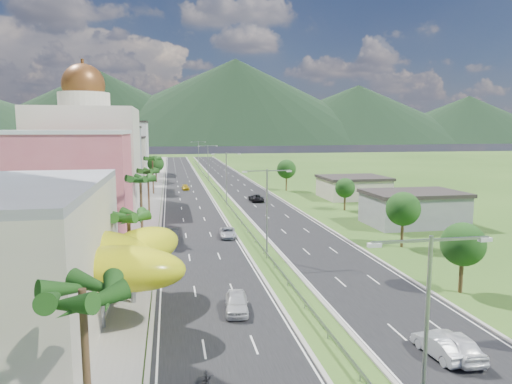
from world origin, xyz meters
TOP-DOWN VIEW (x-y plane):
  - ground at (0.00, 0.00)m, footprint 500.00×500.00m
  - road_left at (-7.50, 90.00)m, footprint 11.00×260.00m
  - road_right at (7.50, 90.00)m, footprint 11.00×260.00m
  - sidewalk_left at (-17.00, 90.00)m, footprint 7.00×260.00m
  - median_guardrail at (0.00, 71.99)m, footprint 0.10×216.06m
  - streetlight_median_a at (0.00, -25.00)m, footprint 6.04×0.25m
  - streetlight_median_b at (0.00, 10.00)m, footprint 6.04×0.25m
  - streetlight_median_c at (0.00, 50.00)m, footprint 6.04×0.25m
  - streetlight_median_d at (0.00, 95.00)m, footprint 6.04×0.25m
  - streetlight_median_e at (0.00, 140.00)m, footprint 6.04×0.25m
  - lime_canopy at (-20.00, -4.00)m, footprint 18.00×15.00m
  - pink_shophouse at (-28.00, 32.00)m, footprint 20.00×15.00m
  - domed_building at (-28.00, 55.00)m, footprint 20.00×20.00m
  - midrise_grey at (-27.00, 80.00)m, footprint 16.00×15.00m
  - midrise_beige at (-27.00, 102.00)m, footprint 16.00×15.00m
  - midrise_white at (-27.00, 125.00)m, footprint 16.00×15.00m
  - shed_near at (28.00, 25.00)m, footprint 15.00×10.00m
  - shed_far at (30.00, 55.00)m, footprint 14.00×12.00m
  - palm_tree_a at (-15.50, -22.00)m, footprint 3.60×3.60m
  - palm_tree_b at (-15.50, 2.00)m, footprint 3.60×3.60m
  - palm_tree_c at (-15.50, 22.00)m, footprint 3.60×3.60m
  - palm_tree_d at (-15.50, 45.00)m, footprint 3.60×3.60m
  - palm_tree_e at (-15.50, 70.00)m, footprint 3.60×3.60m
  - leafy_tree_lfar at (-15.50, 95.00)m, footprint 4.90×4.90m
  - leafy_tree_ra at (16.00, -5.00)m, footprint 4.20×4.20m
  - leafy_tree_rb at (19.00, 12.00)m, footprint 4.55×4.55m
  - leafy_tree_rc at (22.00, 40.00)m, footprint 3.85×3.85m
  - leafy_tree_rd at (18.00, 70.00)m, footprint 4.90×4.90m
  - mountain_ridge at (60.00, 450.00)m, footprint 860.00×140.00m
  - car_white_near_left at (-6.04, -5.71)m, footprint 2.52×5.04m
  - car_dark_left at (-11.32, 21.01)m, footprint 1.79×4.93m
  - car_silver_mid_left at (-3.33, 21.76)m, footprint 2.63×5.04m
  - car_yellow_far_left at (-7.53, 76.11)m, footprint 2.03×4.36m
  - car_white_near_right at (7.80, -16.27)m, footprint 2.20×5.17m
  - car_silver_right at (6.68, -16.10)m, footprint 2.01×4.69m
  - car_dark_far_right at (7.00, 53.99)m, footprint 2.77×5.68m
  - motorcycle at (-9.52, -17.04)m, footprint 0.69×2.16m

SIDE VIEW (x-z plane):
  - ground at x=0.00m, z-range 0.00..0.00m
  - mountain_ridge at x=60.00m, z-range -45.00..45.00m
  - road_left at x=-7.50m, z-range 0.00..0.04m
  - road_right at x=7.50m, z-range 0.00..0.04m
  - sidewalk_left at x=-17.00m, z-range 0.00..0.12m
  - median_guardrail at x=0.00m, z-range 0.24..1.00m
  - car_yellow_far_left at x=-7.53m, z-range 0.04..1.27m
  - car_silver_mid_left at x=-3.33m, z-range 0.04..1.40m
  - motorcycle at x=-9.52m, z-range 0.04..1.42m
  - car_silver_right at x=6.68m, z-range 0.04..1.54m
  - car_dark_far_right at x=7.00m, z-range 0.04..1.59m
  - car_dark_left at x=-11.32m, z-range 0.04..1.65m
  - car_white_near_left at x=-6.04m, z-range 0.04..1.69m
  - car_white_near_right at x=7.80m, z-range 0.04..1.78m
  - shed_far at x=30.00m, z-range 0.00..4.40m
  - shed_near at x=28.00m, z-range 0.00..5.00m
  - leafy_tree_rc at x=22.00m, z-range 1.21..7.54m
  - leafy_tree_ra at x=16.00m, z-range 1.33..8.23m
  - lime_canopy at x=-20.00m, z-range 1.29..8.69m
  - leafy_tree_rb at x=19.00m, z-range 1.44..8.92m
  - leafy_tree_lfar at x=-15.50m, z-range 1.55..9.60m
  - leafy_tree_rd at x=18.00m, z-range 1.55..9.60m
  - midrise_beige at x=-27.00m, z-range 0.00..13.00m
  - streetlight_median_a at x=0.00m, z-range 1.25..12.25m
  - streetlight_median_b at x=0.00m, z-range 1.25..12.25m
  - streetlight_median_c at x=0.00m, z-range 1.25..12.25m
  - streetlight_median_d at x=0.00m, z-range 1.25..12.25m
  - streetlight_median_e at x=0.00m, z-range 1.25..12.25m
  - palm_tree_b at x=-15.50m, z-range 3.01..11.11m
  - pink_shophouse at x=-28.00m, z-range 0.00..15.00m
  - palm_tree_d at x=-15.50m, z-range 3.24..11.84m
  - midrise_grey at x=-27.00m, z-range 0.00..16.00m
  - palm_tree_a at x=-15.50m, z-range 3.47..12.57m
  - palm_tree_e at x=-15.50m, z-range 3.61..13.01m
  - palm_tree_c at x=-15.50m, z-range 3.70..13.30m
  - midrise_white at x=-27.00m, z-range 0.00..18.00m
  - domed_building at x=-28.00m, z-range -3.00..25.70m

